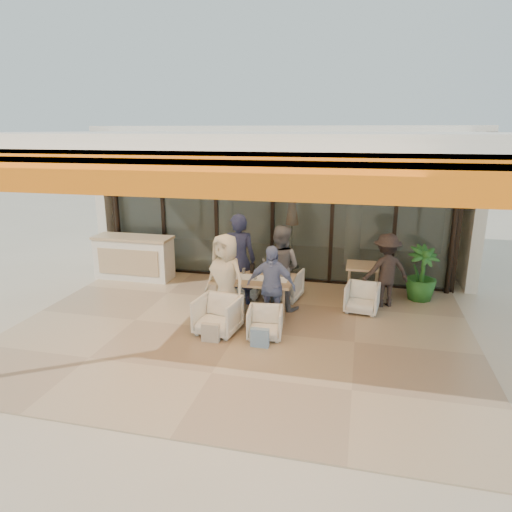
{
  "coord_description": "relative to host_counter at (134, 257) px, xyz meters",
  "views": [
    {
      "loc": [
        1.98,
        -7.13,
        3.44
      ],
      "look_at": [
        0.1,
        0.9,
        1.15
      ],
      "focal_mm": 32.0,
      "sensor_mm": 36.0,
      "label": 1
    }
  ],
  "objects": [
    {
      "name": "ground",
      "position": [
        3.19,
        -2.3,
        -0.53
      ],
      "size": [
        70.0,
        70.0,
        0.0
      ],
      "primitive_type": "plane",
      "color": "#C6B293",
      "rests_on": "ground"
    },
    {
      "name": "terrace_floor",
      "position": [
        3.19,
        -2.3,
        -0.53
      ],
      "size": [
        8.0,
        6.0,
        0.01
      ],
      "primitive_type": "cube",
      "color": "tan",
      "rests_on": "ground"
    },
    {
      "name": "terrace_structure",
      "position": [
        3.19,
        -2.56,
        2.72
      ],
      "size": [
        8.0,
        6.0,
        3.4
      ],
      "color": "silver",
      "rests_on": "ground"
    },
    {
      "name": "glass_storefront",
      "position": [
        3.19,
        0.7,
        1.07
      ],
      "size": [
        8.08,
        0.1,
        3.2
      ],
      "color": "#9EADA3",
      "rests_on": "ground"
    },
    {
      "name": "interior_block",
      "position": [
        3.2,
        3.02,
        1.7
      ],
      "size": [
        9.05,
        3.62,
        3.52
      ],
      "color": "silver",
      "rests_on": "ground"
    },
    {
      "name": "host_counter",
      "position": [
        0.0,
        0.0,
        0.0
      ],
      "size": [
        1.85,
        0.65,
        1.04
      ],
      "color": "silver",
      "rests_on": "ground"
    },
    {
      "name": "dining_table",
      "position": [
        3.26,
        -1.46,
        0.15
      ],
      "size": [
        1.5,
        0.9,
        0.93
      ],
      "color": "tan",
      "rests_on": "ground"
    },
    {
      "name": "chair_far_left",
      "position": [
        2.84,
        -0.52,
        -0.18
      ],
      "size": [
        0.68,
        0.63,
        0.7
      ],
      "primitive_type": "imported",
      "rotation": [
        0.0,
        0.0,
        3.14
      ],
      "color": "white",
      "rests_on": "ground"
    },
    {
      "name": "chair_far_right",
      "position": [
        3.68,
        -0.52,
        -0.18
      ],
      "size": [
        0.78,
        0.74,
        0.71
      ],
      "primitive_type": "imported",
      "rotation": [
        0.0,
        0.0,
        2.98
      ],
      "color": "white",
      "rests_on": "ground"
    },
    {
      "name": "chair_near_left",
      "position": [
        2.84,
        -2.42,
        -0.17
      ],
      "size": [
        0.78,
        0.74,
        0.72
      ],
      "primitive_type": "imported",
      "rotation": [
        0.0,
        0.0,
        -0.13
      ],
      "color": "white",
      "rests_on": "ground"
    },
    {
      "name": "chair_near_right",
      "position": [
        3.68,
        -2.42,
        -0.24
      ],
      "size": [
        0.64,
        0.6,
        0.59
      ],
      "primitive_type": "imported",
      "rotation": [
        0.0,
        0.0,
        0.12
      ],
      "color": "white",
      "rests_on": "ground"
    },
    {
      "name": "diner_navy",
      "position": [
        2.84,
        -1.02,
        0.41
      ],
      "size": [
        0.75,
        0.56,
        1.88
      ],
      "primitive_type": "imported",
      "rotation": [
        0.0,
        0.0,
        3.32
      ],
      "color": "#191B38",
      "rests_on": "ground"
    },
    {
      "name": "diner_grey",
      "position": [
        3.68,
        -1.02,
        0.31
      ],
      "size": [
        0.96,
        0.84,
        1.68
      ],
      "primitive_type": "imported",
      "rotation": [
        0.0,
        0.0,
        2.86
      ],
      "color": "slate",
      "rests_on": "ground"
    },
    {
      "name": "diner_cream",
      "position": [
        2.84,
        -1.92,
        0.3
      ],
      "size": [
        0.95,
        0.78,
        1.66
      ],
      "primitive_type": "imported",
      "rotation": [
        0.0,
        0.0,
        -0.36
      ],
      "color": "beige",
      "rests_on": "ground"
    },
    {
      "name": "diner_periwinkle",
      "position": [
        3.68,
        -1.92,
        0.22
      ],
      "size": [
        0.9,
        0.41,
        1.51
      ],
      "primitive_type": "imported",
      "rotation": [
        0.0,
        0.0,
        -0.05
      ],
      "color": "#6C7AB4",
      "rests_on": "ground"
    },
    {
      "name": "tote_bag_cream",
      "position": [
        2.84,
        -2.82,
        -0.36
      ],
      "size": [
        0.3,
        0.1,
        0.34
      ],
      "primitive_type": "cube",
      "color": "silver",
      "rests_on": "ground"
    },
    {
      "name": "tote_bag_blue",
      "position": [
        3.68,
        -2.82,
        -0.36
      ],
      "size": [
        0.3,
        0.1,
        0.34
      ],
      "primitive_type": "cube",
      "color": "#99BFD8",
      "rests_on": "ground"
    },
    {
      "name": "side_table",
      "position": [
        5.28,
        -0.13,
        0.11
      ],
      "size": [
        0.7,
        0.7,
        0.74
      ],
      "color": "tan",
      "rests_on": "ground"
    },
    {
      "name": "side_chair",
      "position": [
        5.28,
        -0.88,
        -0.21
      ],
      "size": [
        0.69,
        0.65,
        0.63
      ],
      "primitive_type": "imported",
      "rotation": [
        0.0,
        0.0,
        -0.13
      ],
      "color": "white",
      "rests_on": "ground"
    },
    {
      "name": "standing_woman",
      "position": [
        5.71,
        -0.46,
        0.22
      ],
      "size": [
        1.11,
        0.88,
        1.5
      ],
      "primitive_type": "imported",
      "rotation": [
        0.0,
        0.0,
        3.52
      ],
      "color": "black",
      "rests_on": "ground"
    },
    {
      "name": "potted_palm",
      "position": [
        6.44,
        0.05,
        0.05
      ],
      "size": [
        0.85,
        0.85,
        1.16
      ],
      "primitive_type": "imported",
      "rotation": [
        0.0,
        0.0,
        0.41
      ],
      "color": "#1E5919",
      "rests_on": "ground"
    }
  ]
}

